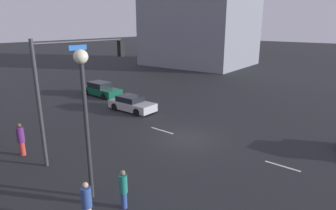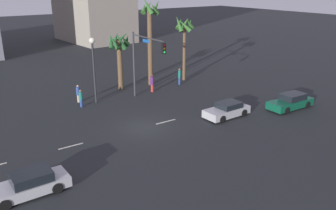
% 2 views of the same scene
% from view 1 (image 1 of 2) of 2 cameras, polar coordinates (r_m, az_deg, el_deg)
% --- Properties ---
extents(ground_plane, '(220.00, 220.00, 0.00)m').
position_cam_1_polar(ground_plane, '(19.14, 3.75, -6.56)').
color(ground_plane, '#232628').
extents(lane_stripe_2, '(1.85, 0.14, 0.01)m').
position_cam_1_polar(lane_stripe_2, '(16.71, 21.81, -11.23)').
color(lane_stripe_2, silver).
rests_on(lane_stripe_2, ground_plane).
extents(lane_stripe_3, '(1.98, 0.14, 0.01)m').
position_cam_1_polar(lane_stripe_3, '(20.36, -1.20, -5.10)').
color(lane_stripe_3, silver).
rests_on(lane_stripe_3, ground_plane).
extents(car_0, '(4.29, 1.96, 1.29)m').
position_cam_1_polar(car_0, '(24.94, -7.23, 0.22)').
color(car_0, '#B7B7BC').
rests_on(car_0, ground_plane).
extents(car_1, '(4.74, 1.99, 1.41)m').
position_cam_1_polar(car_1, '(30.83, -13.19, 3.04)').
color(car_1, '#0F5138').
rests_on(car_1, ground_plane).
extents(traffic_signal, '(0.37, 5.90, 6.63)m').
position_cam_1_polar(traffic_signal, '(16.40, -18.70, 5.30)').
color(traffic_signal, '#38383D').
rests_on(traffic_signal, ground_plane).
extents(streetlamp, '(0.56, 0.56, 6.38)m').
position_cam_1_polar(streetlamp, '(11.80, -16.33, 1.23)').
color(streetlamp, '#2D2D33').
rests_on(streetlamp, ground_plane).
extents(pedestrian_0, '(0.44, 0.44, 1.71)m').
position_cam_1_polar(pedestrian_0, '(12.18, -8.87, -16.08)').
color(pedestrian_0, '#2D478C').
rests_on(pedestrian_0, ground_plane).
extents(pedestrian_2, '(0.54, 0.54, 1.76)m').
position_cam_1_polar(pedestrian_2, '(11.62, -15.86, -18.16)').
color(pedestrian_2, '#B2A58C').
rests_on(pedestrian_2, ground_plane).
extents(pedestrian_3, '(0.56, 0.56, 1.94)m').
position_cam_1_polar(pedestrian_3, '(18.36, -27.23, -5.97)').
color(pedestrian_3, '#BF3833').
rests_on(pedestrian_3, ground_plane).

